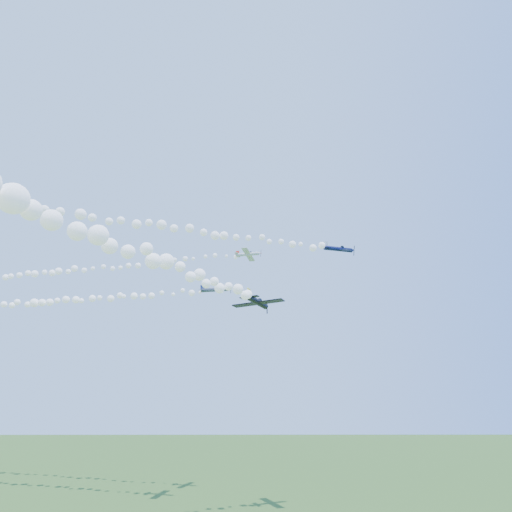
{
  "coord_description": "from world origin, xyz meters",
  "views": [
    {
      "loc": [
        5.49,
        -82.92,
        21.98
      ],
      "look_at": [
        5.9,
        -3.83,
        45.9
      ],
      "focal_mm": 30.0,
      "sensor_mm": 36.0,
      "label": 1
    }
  ],
  "objects_px": {
    "plane_white": "(248,254)",
    "plane_grey": "(216,290)",
    "plane_navy": "(339,249)",
    "plane_black": "(258,302)"
  },
  "relations": [
    {
      "from": "plane_white",
      "to": "plane_grey",
      "type": "relative_size",
      "value": 0.91
    },
    {
      "from": "plane_white",
      "to": "plane_navy",
      "type": "bearing_deg",
      "value": -22.26
    },
    {
      "from": "plane_grey",
      "to": "plane_black",
      "type": "height_order",
      "value": "plane_grey"
    },
    {
      "from": "plane_navy",
      "to": "plane_black",
      "type": "distance_m",
      "value": 24.71
    },
    {
      "from": "plane_grey",
      "to": "plane_black",
      "type": "distance_m",
      "value": 24.71
    },
    {
      "from": "plane_white",
      "to": "plane_navy",
      "type": "xyz_separation_m",
      "value": [
        18.1,
        -14.61,
        -3.42
      ]
    },
    {
      "from": "plane_grey",
      "to": "plane_navy",
      "type": "bearing_deg",
      "value": -3.7
    },
    {
      "from": "plane_navy",
      "to": "plane_white",
      "type": "bearing_deg",
      "value": 118.91
    },
    {
      "from": "plane_black",
      "to": "plane_white",
      "type": "bearing_deg",
      "value": 27.53
    },
    {
      "from": "plane_white",
      "to": "plane_grey",
      "type": "distance_m",
      "value": 13.21
    }
  ]
}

